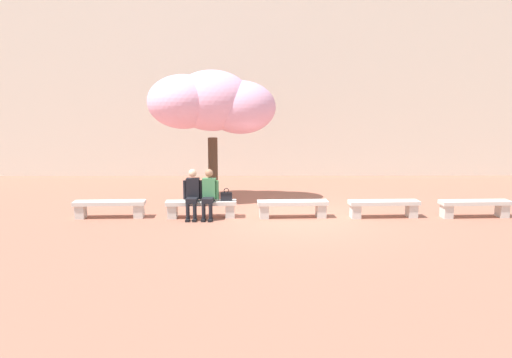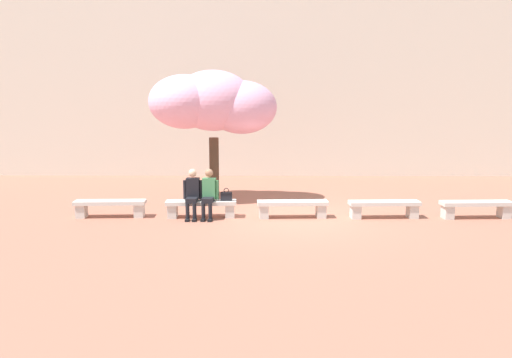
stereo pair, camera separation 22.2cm
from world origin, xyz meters
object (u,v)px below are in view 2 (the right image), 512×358
(cherry_tree_main, at_px, (211,103))
(person_seated_right, at_px, (209,192))
(stone_bench_west_end, at_px, (110,206))
(stone_bench_east_end, at_px, (476,207))
(stone_bench_near_east, at_px, (384,207))
(person_seated_left, at_px, (192,192))
(handbag, at_px, (226,196))
(stone_bench_center, at_px, (292,206))
(stone_bench_near_west, at_px, (201,206))

(cherry_tree_main, bearing_deg, person_seated_right, -86.60)
(stone_bench_west_end, bearing_deg, stone_bench_east_end, 0.00)
(stone_bench_near_east, relative_size, person_seated_left, 1.45)
(handbag, bearing_deg, stone_bench_near_east, -0.28)
(stone_bench_west_end, bearing_deg, person_seated_left, -1.40)
(handbag, bearing_deg, cherry_tree_main, 105.21)
(stone_bench_center, relative_size, stone_bench_east_end, 1.00)
(stone_bench_near_east, xyz_separation_m, person_seated_right, (-4.61, -0.05, 0.39))
(stone_bench_east_end, height_order, cherry_tree_main, cherry_tree_main)
(person_seated_left, bearing_deg, cherry_tree_main, 82.57)
(stone_bench_east_end, distance_m, person_seated_left, 7.45)
(handbag, bearing_deg, stone_bench_east_end, -0.18)
(person_seated_left, distance_m, cherry_tree_main, 3.21)
(stone_bench_center, bearing_deg, stone_bench_near_east, 0.00)
(person_seated_left, relative_size, cherry_tree_main, 0.33)
(handbag, xyz_separation_m, cherry_tree_main, (-0.59, 2.16, 2.40))
(stone_bench_east_end, bearing_deg, stone_bench_west_end, 180.00)
(stone_bench_near_west, xyz_separation_m, stone_bench_near_east, (4.82, 0.00, 0.00))
(stone_bench_center, xyz_separation_m, stone_bench_near_east, (2.41, 0.00, 0.00))
(stone_bench_east_end, distance_m, person_seated_right, 7.02)
(stone_bench_center, xyz_separation_m, cherry_tree_main, (-2.33, 2.18, 2.67))
(stone_bench_near_west, relative_size, stone_bench_east_end, 1.00)
(stone_bench_west_end, height_order, person_seated_left, person_seated_left)
(stone_bench_center, bearing_deg, stone_bench_east_end, 0.00)
(stone_bench_near_east, height_order, stone_bench_east_end, same)
(stone_bench_center, relative_size, stone_bench_near_east, 1.00)
(person_seated_right, bearing_deg, person_seated_left, -179.98)
(stone_bench_near_west, bearing_deg, stone_bench_center, 0.00)
(stone_bench_center, bearing_deg, handbag, 179.33)
(person_seated_left, distance_m, handbag, 0.89)
(stone_bench_near_west, height_order, person_seated_left, person_seated_left)
(stone_bench_west_end, relative_size, stone_bench_east_end, 1.00)
(stone_bench_center, bearing_deg, cherry_tree_main, 136.87)
(stone_bench_east_end, height_order, person_seated_left, person_seated_left)
(stone_bench_near_west, bearing_deg, cherry_tree_main, 88.00)
(person_seated_right, bearing_deg, stone_bench_east_end, 0.44)
(stone_bench_west_end, distance_m, stone_bench_center, 4.82)
(stone_bench_near_east, distance_m, stone_bench_east_end, 2.41)
(stone_bench_near_east, bearing_deg, person_seated_right, -179.34)
(stone_bench_west_end, height_order, person_seated_right, person_seated_right)
(stone_bench_near_east, height_order, person_seated_left, person_seated_left)
(stone_bench_west_end, relative_size, handbag, 5.52)
(stone_bench_center, height_order, person_seated_right, person_seated_right)
(cherry_tree_main, bearing_deg, stone_bench_center, -43.13)
(stone_bench_center, height_order, stone_bench_near_east, same)
(stone_bench_center, distance_m, handbag, 1.76)
(person_seated_right, relative_size, cherry_tree_main, 0.33)
(stone_bench_west_end, bearing_deg, stone_bench_near_west, 0.00)
(stone_bench_near_east, bearing_deg, person_seated_left, -179.39)
(cherry_tree_main, bearing_deg, person_seated_left, -97.43)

